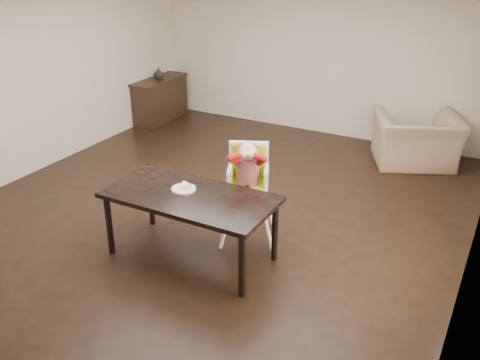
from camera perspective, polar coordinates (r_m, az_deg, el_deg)
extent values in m
plane|color=black|center=(6.83, -2.85, -3.40)|extent=(7.00, 7.00, 0.00)
cube|color=beige|center=(9.38, 8.39, 13.02)|extent=(6.00, 0.02, 2.70)
cube|color=beige|center=(8.23, -21.52, 9.94)|extent=(0.02, 7.00, 2.70)
cube|color=black|center=(5.61, -5.37, -1.80)|extent=(1.80, 0.90, 0.05)
cylinder|color=black|center=(5.99, -13.77, -4.67)|extent=(0.07, 0.07, 0.70)
cylinder|color=black|center=(5.16, 0.21, -9.12)|extent=(0.07, 0.07, 0.70)
cylinder|color=black|center=(6.48, -9.49, -1.90)|extent=(0.07, 0.07, 0.70)
cylinder|color=black|center=(5.72, 3.74, -5.46)|extent=(0.07, 0.07, 0.70)
cylinder|color=white|center=(5.97, -1.44, -4.41)|extent=(0.06, 0.06, 0.62)
cylinder|color=white|center=(5.95, 2.85, -4.55)|extent=(0.06, 0.06, 0.62)
cylinder|color=white|center=(6.37, -1.07, -2.45)|extent=(0.06, 0.06, 0.62)
cylinder|color=white|center=(6.35, 2.95, -2.58)|extent=(0.06, 0.06, 0.62)
cube|color=white|center=(6.01, 0.84, -0.85)|extent=(0.57, 0.55, 0.06)
cube|color=#A6C118|center=(6.00, 0.84, -0.52)|extent=(0.46, 0.45, 0.03)
cube|color=white|center=(6.06, 0.94, 2.04)|extent=(0.43, 0.24, 0.47)
cube|color=#A6C118|center=(6.04, 0.93, 1.82)|extent=(0.35, 0.18, 0.42)
cube|color=black|center=(5.97, 0.19, 1.52)|extent=(0.11, 0.20, 0.02)
cube|color=black|center=(5.96, 1.58, 1.49)|extent=(0.11, 0.20, 0.02)
cylinder|color=#AF141B|center=(5.93, 0.85, 0.95)|extent=(0.34, 0.34, 0.30)
sphere|color=beige|center=(5.81, 0.85, 3.07)|extent=(0.27, 0.27, 0.20)
ellipsoid|color=brown|center=(5.83, 0.87, 3.37)|extent=(0.27, 0.26, 0.15)
sphere|color=beige|center=(5.71, 0.40, 2.74)|extent=(0.12, 0.12, 0.09)
sphere|color=beige|center=(5.71, 1.19, 2.72)|extent=(0.12, 0.12, 0.09)
cylinder|color=white|center=(5.70, -6.04, -1.00)|extent=(0.34, 0.34, 0.02)
torus|color=white|center=(5.70, -6.05, -0.90)|extent=(0.34, 0.34, 0.01)
imported|color=tan|center=(8.47, 18.37, 4.90)|extent=(1.41, 1.20, 1.04)
cube|color=black|center=(10.23, -8.48, 8.40)|extent=(0.40, 1.20, 0.76)
cube|color=black|center=(10.13, -8.62, 10.55)|extent=(0.44, 1.26, 0.03)
imported|color=#99999E|center=(10.10, -8.67, 11.16)|extent=(0.24, 0.25, 0.20)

